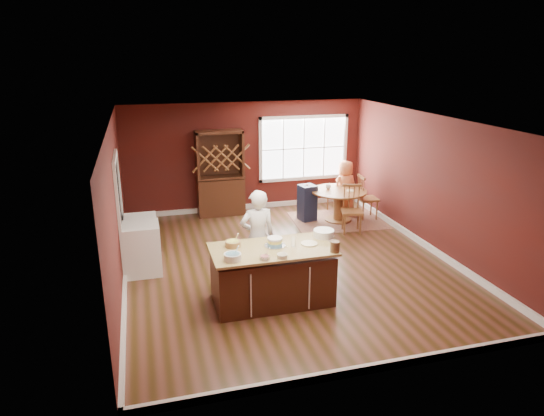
{
  "coord_description": "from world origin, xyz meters",
  "views": [
    {
      "loc": [
        -2.53,
        -8.11,
        3.83
      ],
      "look_at": [
        -0.23,
        0.22,
        1.05
      ],
      "focal_mm": 32.0,
      "sensor_mm": 36.0,
      "label": 1
    }
  ],
  "objects_px": {
    "layer_cake": "(275,242)",
    "washer": "(142,249)",
    "kitchen_island": "(272,276)",
    "chair_east": "(368,197)",
    "hutch": "(220,173)",
    "dining_table": "(339,199)",
    "high_chair": "(307,202)",
    "baker": "(258,237)",
    "chair_south": "(352,209)",
    "toddler": "(304,186)",
    "chair_north": "(337,190)",
    "dryer": "(142,238)",
    "seated_woman": "(345,188)"
  },
  "relations": [
    {
      "from": "chair_north",
      "to": "chair_south",
      "type": "bearing_deg",
      "value": 39.75
    },
    {
      "from": "layer_cake",
      "to": "hutch",
      "type": "distance_m",
      "value": 4.51
    },
    {
      "from": "baker",
      "to": "dryer",
      "type": "relative_size",
      "value": 1.92
    },
    {
      "from": "chair_north",
      "to": "toddler",
      "type": "distance_m",
      "value": 1.17
    },
    {
      "from": "chair_south",
      "to": "toddler",
      "type": "xyz_separation_m",
      "value": [
        -0.73,
        1.16,
        0.27
      ]
    },
    {
      "from": "toddler",
      "to": "high_chair",
      "type": "bearing_deg",
      "value": -68.26
    },
    {
      "from": "layer_cake",
      "to": "washer",
      "type": "height_order",
      "value": "layer_cake"
    },
    {
      "from": "baker",
      "to": "chair_south",
      "type": "xyz_separation_m",
      "value": [
        2.59,
        1.81,
        -0.29
      ]
    },
    {
      "from": "chair_south",
      "to": "chair_north",
      "type": "xyz_separation_m",
      "value": [
        0.32,
        1.6,
        -0.01
      ]
    },
    {
      "from": "baker",
      "to": "seated_woman",
      "type": "relative_size",
      "value": 1.24
    },
    {
      "from": "baker",
      "to": "chair_south",
      "type": "distance_m",
      "value": 3.17
    },
    {
      "from": "kitchen_island",
      "to": "chair_south",
      "type": "relative_size",
      "value": 1.79
    },
    {
      "from": "hutch",
      "to": "chair_south",
      "type": "bearing_deg",
      "value": -38.28
    },
    {
      "from": "dining_table",
      "to": "hutch",
      "type": "bearing_deg",
      "value": 154.85
    },
    {
      "from": "layer_cake",
      "to": "high_chair",
      "type": "bearing_deg",
      "value": 63.06
    },
    {
      "from": "dining_table",
      "to": "hutch",
      "type": "distance_m",
      "value": 2.91
    },
    {
      "from": "high_chair",
      "to": "chair_south",
      "type": "bearing_deg",
      "value": -67.94
    },
    {
      "from": "washer",
      "to": "chair_north",
      "type": "bearing_deg",
      "value": 27.49
    },
    {
      "from": "hutch",
      "to": "dining_table",
      "type": "bearing_deg",
      "value": -25.15
    },
    {
      "from": "washer",
      "to": "dryer",
      "type": "distance_m",
      "value": 0.64
    },
    {
      "from": "chair_north",
      "to": "toddler",
      "type": "bearing_deg",
      "value": -16.07
    },
    {
      "from": "baker",
      "to": "seated_woman",
      "type": "bearing_deg",
      "value": -133.89
    },
    {
      "from": "toddler",
      "to": "dining_table",
      "type": "bearing_deg",
      "value": -25.02
    },
    {
      "from": "baker",
      "to": "high_chair",
      "type": "xyz_separation_m",
      "value": [
        1.91,
        2.85,
        -0.38
      ]
    },
    {
      "from": "dryer",
      "to": "baker",
      "type": "bearing_deg",
      "value": -38.73
    },
    {
      "from": "hutch",
      "to": "toddler",
      "type": "bearing_deg",
      "value": -25.2
    },
    {
      "from": "kitchen_island",
      "to": "chair_east",
      "type": "bearing_deg",
      "value": 45.37
    },
    {
      "from": "toddler",
      "to": "washer",
      "type": "distance_m",
      "value": 4.32
    },
    {
      "from": "baker",
      "to": "high_chair",
      "type": "height_order",
      "value": "baker"
    },
    {
      "from": "baker",
      "to": "hutch",
      "type": "bearing_deg",
      "value": -90.07
    },
    {
      "from": "layer_cake",
      "to": "dining_table",
      "type": "bearing_deg",
      "value": 52.88
    },
    {
      "from": "hutch",
      "to": "dryer",
      "type": "height_order",
      "value": "hutch"
    },
    {
      "from": "dryer",
      "to": "washer",
      "type": "bearing_deg",
      "value": -90.0
    },
    {
      "from": "dining_table",
      "to": "baker",
      "type": "bearing_deg",
      "value": -134.87
    },
    {
      "from": "hutch",
      "to": "chair_east",
      "type": "bearing_deg",
      "value": -20.37
    },
    {
      "from": "high_chair",
      "to": "dryer",
      "type": "height_order",
      "value": "high_chair"
    },
    {
      "from": "toddler",
      "to": "dryer",
      "type": "xyz_separation_m",
      "value": [
        -3.78,
        -1.43,
        -0.38
      ]
    },
    {
      "from": "chair_south",
      "to": "dryer",
      "type": "xyz_separation_m",
      "value": [
        -4.5,
        -0.27,
        -0.11
      ]
    },
    {
      "from": "baker",
      "to": "seated_woman",
      "type": "height_order",
      "value": "baker"
    },
    {
      "from": "washer",
      "to": "dryer",
      "type": "height_order",
      "value": "washer"
    },
    {
      "from": "chair_north",
      "to": "seated_woman",
      "type": "bearing_deg",
      "value": 59.7
    },
    {
      "from": "kitchen_island",
      "to": "high_chair",
      "type": "distance_m",
      "value": 4.05
    },
    {
      "from": "layer_cake",
      "to": "dryer",
      "type": "xyz_separation_m",
      "value": [
        -2.04,
        2.21,
        -0.56
      ]
    },
    {
      "from": "seated_woman",
      "to": "hutch",
      "type": "relative_size",
      "value": 0.65
    },
    {
      "from": "baker",
      "to": "hutch",
      "type": "xyz_separation_m",
      "value": [
        0.01,
        3.84,
        0.21
      ]
    },
    {
      "from": "chair_south",
      "to": "high_chair",
      "type": "height_order",
      "value": "chair_south"
    },
    {
      "from": "chair_north",
      "to": "dryer",
      "type": "xyz_separation_m",
      "value": [
        -4.83,
        -1.87,
        -0.1
      ]
    },
    {
      "from": "layer_cake",
      "to": "seated_woman",
      "type": "relative_size",
      "value": 0.25
    },
    {
      "from": "chair_south",
      "to": "chair_north",
      "type": "height_order",
      "value": "chair_south"
    },
    {
      "from": "chair_north",
      "to": "washer",
      "type": "xyz_separation_m",
      "value": [
        -4.83,
        -2.51,
        -0.07
      ]
    }
  ]
}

